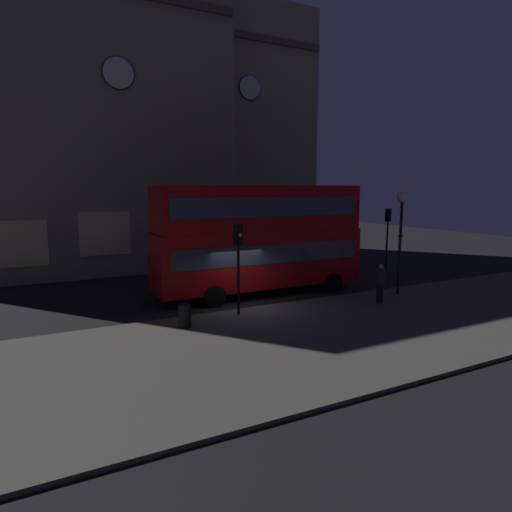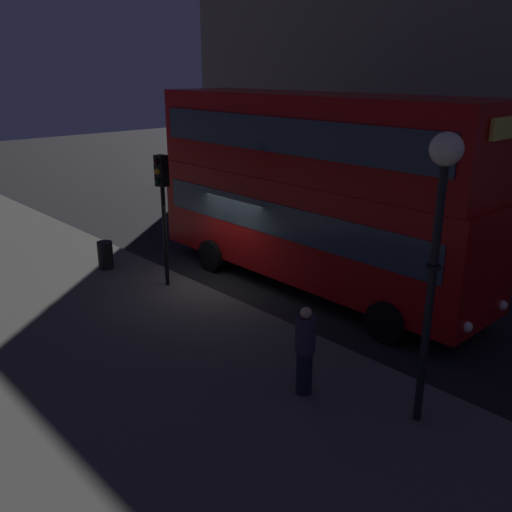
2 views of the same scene
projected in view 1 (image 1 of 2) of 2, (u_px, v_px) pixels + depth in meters
ground_plane at (243, 307)px, 19.14m from camera, size 80.00×80.00×0.00m
sidewalk_slab at (301, 339)px, 14.90m from camera, size 44.00×8.65×0.12m
building_with_clock at (90, 125)px, 28.55m from camera, size 17.05×10.03×19.18m
building_plain_facade at (223, 137)px, 34.45m from camera, size 12.84×8.24×19.01m
double_decker_bus at (260, 234)px, 21.22m from camera, size 10.79×2.97×5.48m
traffic_light_near_kerb at (238, 250)px, 17.26m from camera, size 0.36×0.38×3.76m
traffic_light_far_side at (387, 226)px, 28.70m from camera, size 0.34×0.37×4.01m
street_lamp at (401, 217)px, 20.51m from camera, size 0.52×0.52×5.08m
pedestrian at (380, 283)px, 19.32m from camera, size 0.39×0.39×1.81m
litter_bin at (185, 316)px, 15.97m from camera, size 0.47×0.47×0.87m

